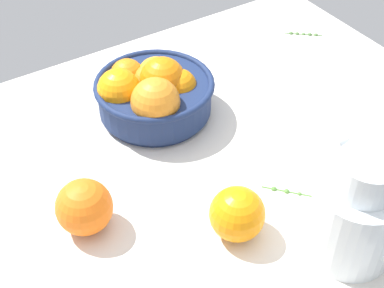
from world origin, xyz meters
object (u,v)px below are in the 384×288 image
(juice_pitcher, at_px, (355,219))
(loose_orange_2, at_px, (84,207))
(fruit_bowl, at_px, (153,92))
(loose_orange_0, at_px, (235,215))

(juice_pitcher, height_order, loose_orange_2, juice_pitcher)
(fruit_bowl, bearing_deg, loose_orange_0, -97.13)
(fruit_bowl, distance_m, loose_orange_2, 0.28)
(juice_pitcher, xyz_separation_m, loose_orange_0, (-0.12, 0.11, -0.02))
(juice_pitcher, bearing_deg, loose_orange_2, 141.47)
(loose_orange_2, bearing_deg, fruit_bowl, 39.23)
(fruit_bowl, height_order, loose_orange_2, fruit_bowl)
(juice_pitcher, distance_m, loose_orange_0, 0.17)
(loose_orange_0, bearing_deg, fruit_bowl, 82.87)
(fruit_bowl, height_order, loose_orange_0, fruit_bowl)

